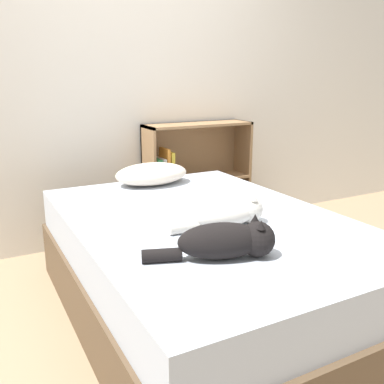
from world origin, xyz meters
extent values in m
plane|color=#997F60|center=(0.00, 0.00, 0.00)|extent=(8.00, 8.00, 0.00)
cube|color=silver|center=(0.00, 1.33, 1.25)|extent=(8.00, 0.06, 2.50)
cube|color=brown|center=(0.00, 0.00, 0.16)|extent=(1.33, 1.93, 0.33)
cube|color=#B2BCCC|center=(0.00, 0.00, 0.44)|extent=(1.29, 1.88, 0.23)
ellipsoid|color=beige|center=(0.03, 0.78, 0.62)|extent=(0.49, 0.32, 0.14)
ellipsoid|color=beige|center=(0.02, -0.16, 0.61)|extent=(0.33, 0.17, 0.12)
sphere|color=beige|center=(0.15, -0.17, 0.62)|extent=(0.13, 0.13, 0.13)
cone|color=beige|center=(0.15, -0.13, 0.69)|extent=(0.04, 0.04, 0.03)
cone|color=beige|center=(0.15, -0.20, 0.69)|extent=(0.04, 0.04, 0.03)
cylinder|color=beige|center=(-0.20, -0.15, 0.58)|extent=(0.15, 0.06, 0.05)
ellipsoid|color=black|center=(-0.20, -0.47, 0.63)|extent=(0.38, 0.26, 0.15)
sphere|color=black|center=(-0.06, -0.52, 0.63)|extent=(0.14, 0.14, 0.14)
cone|color=black|center=(-0.05, -0.48, 0.70)|extent=(0.04, 0.04, 0.03)
cone|color=black|center=(-0.07, -0.56, 0.70)|extent=(0.04, 0.04, 0.03)
cylinder|color=black|center=(-0.42, -0.39, 0.58)|extent=(0.17, 0.10, 0.05)
cube|color=#8E6B47|center=(0.17, 1.16, 0.45)|extent=(0.02, 0.26, 0.90)
cube|color=#8E6B47|center=(1.02, 1.16, 0.45)|extent=(0.02, 0.26, 0.90)
cube|color=#8E6B47|center=(0.60, 1.16, 0.01)|extent=(0.88, 0.26, 0.02)
cube|color=#8E6B47|center=(0.60, 1.16, 0.89)|extent=(0.88, 0.26, 0.02)
cube|color=#8E6B47|center=(0.60, 1.16, 0.45)|extent=(0.84, 0.26, 0.02)
cube|color=#8E6B47|center=(0.60, 1.28, 0.45)|extent=(0.88, 0.02, 0.90)
cube|color=#337F47|center=(0.21, 1.12, 0.56)|extent=(0.04, 0.16, 0.19)
cube|color=beige|center=(0.25, 1.12, 0.56)|extent=(0.03, 0.16, 0.20)
cube|color=orange|center=(0.29, 1.12, 0.59)|extent=(0.02, 0.16, 0.27)
cube|color=gold|center=(0.32, 1.12, 0.58)|extent=(0.03, 0.16, 0.24)
camera|label=1|loc=(-1.04, -1.80, 1.25)|focal=40.00mm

